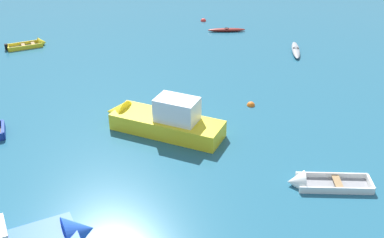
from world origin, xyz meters
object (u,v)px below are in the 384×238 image
rowboat_yellow_far_right (34,44)px  mooring_buoy_trailing (203,21)px  kayak_maroon_back_row_left (227,30)px  motor_launch_yellow_near_left (160,120)px  kayak_grey_distant_center (296,50)px  mooring_buoy_between_boats_right (251,106)px  rowboat_white_cluster_outer (311,183)px

rowboat_yellow_far_right → mooring_buoy_trailing: 13.76m
kayak_maroon_back_row_left → motor_launch_yellow_near_left: bearing=-94.2°
kayak_grey_distant_center → mooring_buoy_between_boats_right: (-2.35, -8.86, -0.15)m
rowboat_white_cluster_outer → mooring_buoy_trailing: bearing=111.1°
rowboat_white_cluster_outer → kayak_grey_distant_center: (-0.67, 15.58, 0.01)m
rowboat_yellow_far_right → mooring_buoy_between_boats_right: (16.18, -6.36, -0.14)m
kayak_maroon_back_row_left → rowboat_white_cluster_outer: bearing=-72.5°
rowboat_white_cluster_outer → mooring_buoy_between_boats_right: (-3.02, 6.72, -0.14)m
rowboat_yellow_far_right → kayak_grey_distant_center: bearing=7.7°
rowboat_yellow_far_right → kayak_grey_distant_center: size_ratio=0.80×
rowboat_white_cluster_outer → motor_launch_yellow_near_left: 7.84m
rowboat_yellow_far_right → motor_launch_yellow_near_left: bearing=-39.7°
motor_launch_yellow_near_left → mooring_buoy_between_boats_right: 5.56m
kayak_grey_distant_center → mooring_buoy_between_boats_right: kayak_grey_distant_center is taller
rowboat_white_cluster_outer → kayak_maroon_back_row_left: rowboat_white_cluster_outer is taller
rowboat_white_cluster_outer → kayak_maroon_back_row_left: (-6.01, 19.13, -0.01)m
rowboat_yellow_far_right → mooring_buoy_between_boats_right: rowboat_yellow_far_right is taller
rowboat_yellow_far_right → kayak_maroon_back_row_left: 14.51m
mooring_buoy_between_boats_right → mooring_buoy_trailing: mooring_buoy_trailing is taller
mooring_buoy_between_boats_right → kayak_maroon_back_row_left: bearing=103.6°
motor_launch_yellow_near_left → mooring_buoy_trailing: 18.42m
rowboat_white_cluster_outer → mooring_buoy_between_boats_right: bearing=114.2°
rowboat_white_cluster_outer → kayak_grey_distant_center: size_ratio=1.06×
rowboat_white_cluster_outer → rowboat_yellow_far_right: bearing=145.7°
kayak_grey_distant_center → mooring_buoy_trailing: size_ratio=7.10×
motor_launch_yellow_near_left → mooring_buoy_between_boats_right: motor_launch_yellow_near_left is taller
kayak_maroon_back_row_left → mooring_buoy_trailing: 3.27m
rowboat_yellow_far_right → kayak_grey_distant_center: 18.70m
motor_launch_yellow_near_left → kayak_maroon_back_row_left: bearing=85.8°
mooring_buoy_between_boats_right → rowboat_yellow_far_right: bearing=158.5°
rowboat_yellow_far_right → rowboat_white_cluster_outer: bearing=-34.3°
kayak_maroon_back_row_left → motor_launch_yellow_near_left: motor_launch_yellow_near_left is taller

